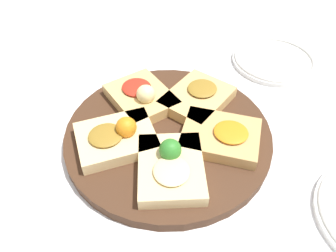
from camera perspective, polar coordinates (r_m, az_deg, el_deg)
ground_plane at (r=0.62m, az=0.00°, el=-2.12°), size 3.00×3.00×0.00m
serving_board at (r=0.61m, az=0.00°, el=-1.45°), size 0.38×0.38×0.02m
focaccia_slice_0 at (r=0.59m, az=9.26°, el=-1.71°), size 0.10×0.13×0.03m
focaccia_slice_1 at (r=0.66m, az=5.17°, el=4.92°), size 0.16×0.15×0.03m
focaccia_slice_2 at (r=0.65m, az=-4.65°, el=5.16°), size 0.17×0.17×0.05m
focaccia_slice_3 at (r=0.58m, az=-8.91°, el=-1.93°), size 0.16×0.17×0.05m
focaccia_slice_4 at (r=0.53m, az=0.50°, el=-7.00°), size 0.16×0.14×0.05m
plate_left at (r=0.85m, az=17.97°, el=10.90°), size 0.20×0.20×0.02m
napkin_stack at (r=0.85m, az=-21.87°, el=9.43°), size 0.17×0.15×0.00m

